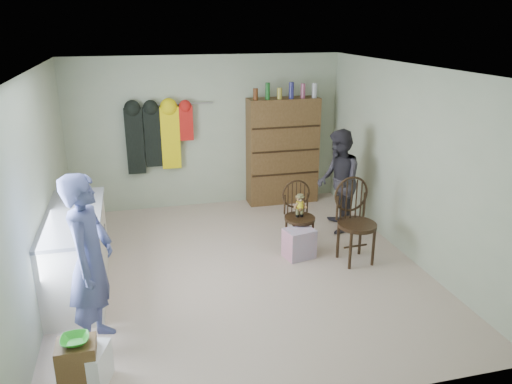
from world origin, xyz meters
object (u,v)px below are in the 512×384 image
object	(u,v)px
chair_far	(355,217)
counter	(77,252)
dresser	(283,151)
chair_front	(299,211)

from	to	relation	value
chair_far	counter	bearing A→B (deg)	174.50
counter	dresser	bearing A→B (deg)	35.68
counter	chair_far	size ratio (longest dim) A/B	1.67
chair_front	dresser	xyz separation A→B (m)	(0.33, 1.84, 0.38)
chair_far	chair_front	bearing A→B (deg)	131.83
dresser	chair_far	bearing A→B (deg)	-84.23
counter	chair_far	bearing A→B (deg)	-1.69
counter	dresser	xyz separation A→B (m)	(3.20, 2.30, 0.44)
counter	chair_front	xyz separation A→B (m)	(2.87, 0.46, 0.06)
counter	dresser	size ratio (longest dim) A/B	0.90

